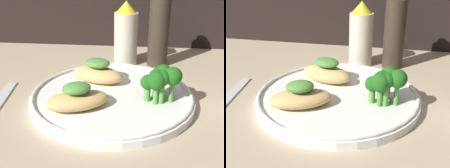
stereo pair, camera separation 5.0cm
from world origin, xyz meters
TOP-DOWN VIEW (x-y plane):
  - ground_plane at (0.00, 0.00)cm, footprint 180.00×180.00cm
  - plate at (0.00, 0.00)cm, footprint 29.30×29.30cm
  - grilled_meat_front at (-5.11, -5.57)cm, footprint 11.73×9.26cm
  - grilled_meat_middle at (-3.37, 5.11)cm, footprint 11.46×8.16cm
  - broccoli_bunch at (8.33, -1.65)cm, footprint 6.84×6.04cm
  - sauce_bottle at (1.24, 19.79)cm, footprint 5.54×5.54cm
  - pepper_grinder at (8.87, 19.79)cm, footprint 4.73×4.73cm
  - fork at (-20.08, -3.77)cm, footprint 4.18×18.82cm

SIDE VIEW (x-z plane):
  - ground_plane at x=0.00cm, z-range -1.00..0.00cm
  - fork at x=-20.08cm, z-range 0.00..0.60cm
  - plate at x=0.00cm, z-range -0.01..1.99cm
  - grilled_meat_front at x=-5.11cm, z-range 0.89..5.34cm
  - grilled_meat_middle at x=-3.37cm, z-range 0.96..5.74cm
  - broccoli_bunch at x=8.33cm, z-range 2.31..8.63cm
  - sauce_bottle at x=1.24cm, z-range -0.32..14.69cm
  - pepper_grinder at x=8.87cm, z-range -0.82..17.85cm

